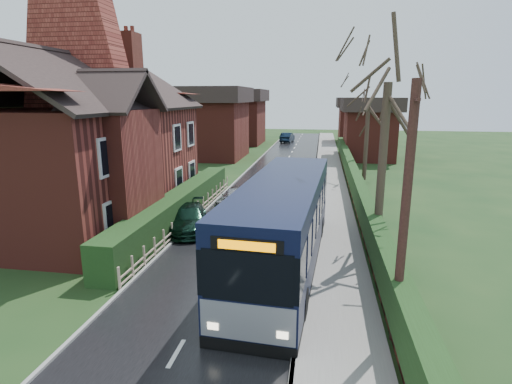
% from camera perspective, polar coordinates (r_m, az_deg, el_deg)
% --- Properties ---
extents(ground, '(140.00, 140.00, 0.00)m').
position_cam_1_polar(ground, '(16.48, -3.93, -10.04)').
color(ground, '#2C451D').
rests_on(ground, ground).
extents(road, '(6.00, 100.00, 0.02)m').
position_cam_1_polar(road, '(25.80, 1.15, -1.28)').
color(road, black).
rests_on(road, ground).
extents(pavement, '(2.50, 100.00, 0.14)m').
position_cam_1_polar(pavement, '(25.54, 10.63, -1.52)').
color(pavement, slate).
rests_on(pavement, ground).
extents(kerb_right, '(0.12, 100.00, 0.14)m').
position_cam_1_polar(kerb_right, '(25.54, 7.94, -1.42)').
color(kerb_right, gray).
rests_on(kerb_right, ground).
extents(kerb_left, '(0.12, 100.00, 0.10)m').
position_cam_1_polar(kerb_left, '(26.38, -5.43, -0.92)').
color(kerb_left, gray).
rests_on(kerb_left, ground).
extents(front_hedge, '(1.20, 16.00, 1.60)m').
position_cam_1_polar(front_hedge, '(21.83, -10.96, -2.11)').
color(front_hedge, black).
rests_on(front_hedge, ground).
extents(picket_fence, '(0.10, 16.00, 0.90)m').
position_cam_1_polar(picket_fence, '(21.68, -9.05, -3.10)').
color(picket_fence, tan).
rests_on(picket_fence, ground).
extents(right_wall_hedge, '(0.60, 50.00, 1.80)m').
position_cam_1_polar(right_wall_hedge, '(25.41, 14.21, 0.42)').
color(right_wall_hedge, maroon).
rests_on(right_wall_hedge, ground).
extents(brick_house, '(9.30, 14.60, 10.30)m').
position_cam_1_polar(brick_house, '(23.13, -22.95, 6.97)').
color(brick_house, maroon).
rests_on(brick_house, ground).
extents(bus, '(3.35, 11.70, 3.51)m').
position_cam_1_polar(bus, '(15.49, 3.90, -4.70)').
color(bus, black).
rests_on(bus, ground).
extents(car_silver, '(2.26, 3.89, 1.25)m').
position_cam_1_polar(car_silver, '(24.39, -2.87, -0.67)').
color(car_silver, '#B1B0B5').
rests_on(car_silver, ground).
extents(car_green, '(2.91, 4.59, 1.24)m').
position_cam_1_polar(car_green, '(20.37, -9.56, -3.71)').
color(car_green, black).
rests_on(car_green, ground).
extents(car_distant, '(1.97, 4.48, 1.43)m').
position_cam_1_polar(car_distant, '(60.15, 4.49, 7.80)').
color(car_distant, '#101F31').
rests_on(car_distant, ground).
extents(bus_stop_sign, '(0.08, 0.41, 2.71)m').
position_cam_1_polar(bus_stop_sign, '(16.25, 7.73, -3.76)').
color(bus_stop_sign, slate).
rests_on(bus_stop_sign, ground).
extents(telegraph_pole, '(0.24, 0.90, 6.99)m').
position_cam_1_polar(telegraph_pole, '(10.94, 20.46, -3.43)').
color(telegraph_pole, '#311A16').
rests_on(telegraph_pole, ground).
extents(tree_right_near, '(4.71, 4.71, 10.16)m').
position_cam_1_polar(tree_right_near, '(16.79, 18.50, 16.32)').
color(tree_right_near, '#382C21').
rests_on(tree_right_near, ground).
extents(tree_right_far, '(4.52, 4.52, 8.73)m').
position_cam_1_polar(tree_right_far, '(33.11, 15.85, 12.87)').
color(tree_right_far, '#34261F').
rests_on(tree_right_far, ground).
extents(tree_house_side, '(4.49, 4.49, 10.21)m').
position_cam_1_polar(tree_house_side, '(36.97, -19.01, 14.37)').
color(tree_house_side, '#3D2F24').
rests_on(tree_house_side, ground).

